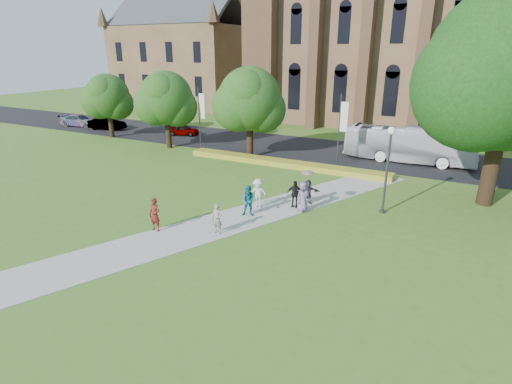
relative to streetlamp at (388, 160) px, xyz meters
The scene contains 25 objects.
ground 10.46m from the streetlamp, 139.09° to the right, with size 160.00×160.00×0.00m, color #466D20.
road 15.79m from the streetlamp, 119.05° to the left, with size 160.00×10.00×0.02m, color black.
footpath 9.86m from the streetlamp, 143.75° to the right, with size 3.20×30.00×0.04m, color #B2B2A8.
flower_hedge 12.02m from the streetlamp, 144.81° to the left, with size 18.00×1.40×0.45m, color gold.
cathedral 34.70m from the streetlamp, 85.70° to the left, with size 52.60×18.25×28.00m.
building_west 54.93m from the streetlamp, 139.46° to the left, with size 22.00×14.00×18.30m.
streetlamp is the anchor object (origin of this frame).
large_tree 8.73m from the streetlamp, 39.29° to the left, with size 9.60×9.60×13.20m.
street_tree_0 23.77m from the streetlamp, 161.57° to the left, with size 5.20×5.20×7.50m.
street_tree_1 15.81m from the streetlamp, 149.35° to the left, with size 5.60×5.60×8.05m.
street_tree_2 32.65m from the streetlamp, 164.90° to the left, with size 4.80×4.80×6.95m.
banner_pole_0 10.23m from the streetlamp, 121.76° to the left, with size 0.70×0.10×6.00m.
banner_pole_1 21.25m from the streetlamp, 155.83° to the left, with size 0.70×0.10×6.00m.
tour_coach 13.03m from the streetlamp, 91.73° to the left, with size 2.56×10.95×3.05m, color white.
car_0 28.36m from the streetlamp, 152.46° to the left, with size 1.48×3.69×1.26m, color gray.
car_1 37.36m from the streetlamp, 162.00° to the left, with size 1.58×4.54×1.50m, color gray.
car_2 42.15m from the streetlamp, 164.07° to the left, with size 2.00×4.93×1.43m, color gray.
pedestrian_0 13.61m from the streetlamp, 140.99° to the right, with size 0.67×0.44×1.85m, color maroon.
pedestrian_1 8.45m from the streetlamp, 148.14° to the right, with size 0.91×0.71×1.87m, color #19667E.
pedestrian_2 7.94m from the streetlamp, 157.56° to the right, with size 1.21×0.70×1.88m, color #B9B9B9.
pedestrian_3 5.87m from the streetlamp, 161.53° to the right, with size 1.00×0.42×1.71m, color black.
pedestrian_4 5.37m from the streetlamp, 153.99° to the right, with size 0.90×0.58×1.84m, color slate.
pedestrian_5 5.22m from the streetlamp, 169.64° to the right, with size 1.48×0.47×1.59m, color #292931.
pedestrian_6 10.49m from the streetlamp, 135.22° to the right, with size 0.62×0.40×1.69m, color gray.
parasol 4.75m from the streetlamp, 154.13° to the right, with size 0.75×0.75×0.66m, color #DF9DBA.
Camera 1 is at (11.11, -16.96, 9.35)m, focal length 28.00 mm.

